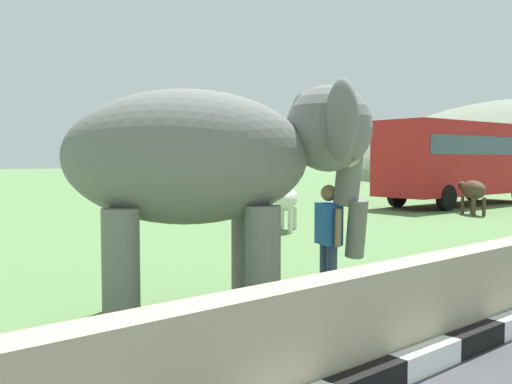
{
  "coord_description": "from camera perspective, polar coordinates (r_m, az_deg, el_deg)",
  "views": [
    {
      "loc": [
        -1.88,
        1.09,
        2.03
      ],
      "look_at": [
        2.76,
        6.51,
        1.6
      ],
      "focal_mm": 40.09,
      "sensor_mm": 36.0,
      "label": 1
    }
  ],
  "objects": [
    {
      "name": "elephant",
      "position": [
        7.3,
        -3.88,
        3.03
      ],
      "size": [
        3.99,
        3.36,
        3.0
      ],
      "color": "slate",
      "rests_on": "ground_plane"
    },
    {
      "name": "bus_red",
      "position": [
        26.14,
        19.84,
        3.33
      ],
      "size": [
        9.17,
        2.76,
        3.5
      ],
      "color": "#B21E1E",
      "rests_on": "ground_plane"
    },
    {
      "name": "cow_near",
      "position": [
        15.75,
        2.99,
        -0.8
      ],
      "size": [
        1.75,
        1.48,
        1.23
      ],
      "color": "beige",
      "rests_on": "ground_plane"
    },
    {
      "name": "person_handler",
      "position": [
        8.06,
        7.25,
        -4.45
      ],
      "size": [
        0.36,
        0.65,
        1.66
      ],
      "color": "navy",
      "rests_on": "ground_plane"
    },
    {
      "name": "barrier_parapet",
      "position": [
        5.3,
        9.08,
        -13.34
      ],
      "size": [
        28.0,
        0.36,
        1.0
      ],
      "primitive_type": "cube",
      "color": "tan",
      "rests_on": "ground_plane"
    },
    {
      "name": "cow_mid",
      "position": [
        21.76,
        20.81,
        0.15
      ],
      "size": [
        1.44,
        1.78,
        1.23
      ],
      "color": "#473323",
      "rests_on": "ground_plane"
    }
  ]
}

